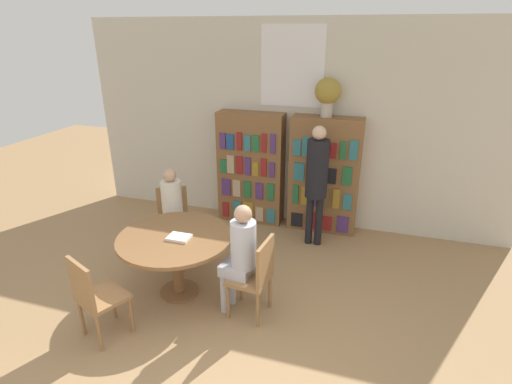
# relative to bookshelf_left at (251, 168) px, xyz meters

# --- Properties ---
(ground_plane) EXTENTS (16.00, 16.00, 0.00)m
(ground_plane) POSITION_rel_bookshelf_left_xyz_m (0.56, -3.21, -0.85)
(ground_plane) COLOR #9E7A51
(wall_back) EXTENTS (6.40, 0.07, 3.00)m
(wall_back) POSITION_rel_bookshelf_left_xyz_m (0.56, 0.19, 0.65)
(wall_back) COLOR beige
(wall_back) RESTS_ON ground_plane
(bookshelf_left) EXTENTS (1.00, 0.34, 1.71)m
(bookshelf_left) POSITION_rel_bookshelf_left_xyz_m (0.00, 0.00, 0.00)
(bookshelf_left) COLOR brown
(bookshelf_left) RESTS_ON ground_plane
(bookshelf_right) EXTENTS (1.00, 0.34, 1.71)m
(bookshelf_right) POSITION_rel_bookshelf_left_xyz_m (1.12, -0.00, 0.00)
(bookshelf_right) COLOR brown
(bookshelf_right) RESTS_ON ground_plane
(flower_vase) EXTENTS (0.35, 0.35, 0.53)m
(flower_vase) POSITION_rel_bookshelf_left_xyz_m (1.09, 0.00, 1.18)
(flower_vase) COLOR #B7AD9E
(flower_vase) RESTS_ON bookshelf_right
(reading_table) EXTENTS (1.26, 1.26, 0.74)m
(reading_table) POSITION_rel_bookshelf_left_xyz_m (-0.20, -2.10, -0.23)
(reading_table) COLOR brown
(reading_table) RESTS_ON ground_plane
(chair_near_camera) EXTENTS (0.53, 0.53, 0.90)m
(chair_near_camera) POSITION_rel_bookshelf_left_xyz_m (-0.60, -2.98, -0.35)
(chair_near_camera) COLOR olive
(chair_near_camera) RESTS_ON ground_plane
(chair_left_side) EXTENTS (0.55, 0.55, 0.90)m
(chair_left_side) POSITION_rel_bookshelf_left_xyz_m (-0.68, -1.26, -0.35)
(chair_left_side) COLOR olive
(chair_left_side) RESTS_ON ground_plane
(chair_far_side) EXTENTS (0.44, 0.44, 0.90)m
(chair_far_side) POSITION_rel_bookshelf_left_xyz_m (0.76, -2.20, -0.35)
(chair_far_side) COLOR olive
(chair_far_side) RESTS_ON ground_plane
(seated_reader_left) EXTENTS (0.39, 0.41, 1.23)m
(seated_reader_left) POSITION_rel_bookshelf_left_xyz_m (-0.59, -1.42, -0.15)
(seated_reader_left) COLOR beige
(seated_reader_left) RESTS_ON ground_plane
(seated_reader_right) EXTENTS (0.38, 0.30, 1.25)m
(seated_reader_right) POSITION_rel_bookshelf_left_xyz_m (0.58, -2.19, -0.14)
(seated_reader_right) COLOR #B2B7C6
(seated_reader_right) RESTS_ON ground_plane
(librarian_standing) EXTENTS (0.29, 0.56, 1.70)m
(librarian_standing) POSITION_rel_bookshelf_left_xyz_m (1.09, -0.50, 0.18)
(librarian_standing) COLOR black
(librarian_standing) RESTS_ON ground_plane
(open_book_on_table) EXTENTS (0.24, 0.18, 0.03)m
(open_book_on_table) POSITION_rel_bookshelf_left_xyz_m (-0.12, -2.14, -0.10)
(open_book_on_table) COLOR silver
(open_book_on_table) RESTS_ON reading_table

